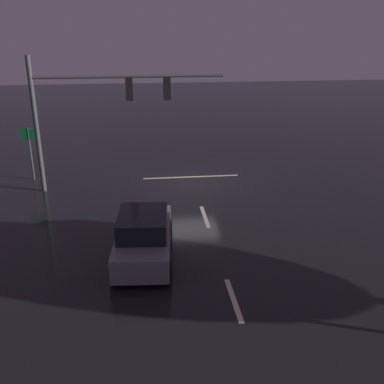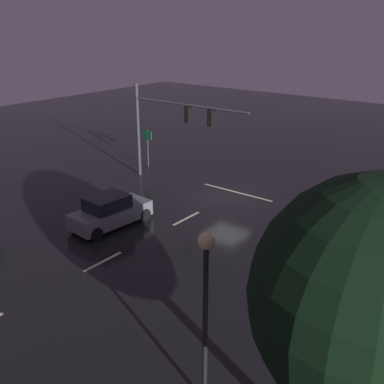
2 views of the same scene
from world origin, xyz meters
name	(u,v)px [view 1 (image 1 of 2)]	position (x,y,z in m)	size (l,w,h in m)	color
ground_plane	(194,184)	(0.00, 0.00, 0.00)	(80.00, 80.00, 0.00)	black
traffic_signal_assembly	(98,101)	(4.40, 0.06, 4.24)	(8.73, 0.47, 6.30)	#383A3D
lane_dash_far	(205,216)	(0.00, 4.00, 0.00)	(2.20, 0.16, 0.01)	beige
lane_dash_mid	(234,300)	(0.00, 10.00, 0.00)	(2.20, 0.16, 0.01)	beige
stop_bar	(191,177)	(0.00, -1.13, 0.00)	(5.00, 0.16, 0.01)	beige
car_approaching	(144,236)	(2.57, 7.15, 0.80)	(2.20, 4.48, 1.70)	slate
route_sign	(29,142)	(8.13, -1.70, 1.97)	(0.90, 0.19, 2.74)	#383A3D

